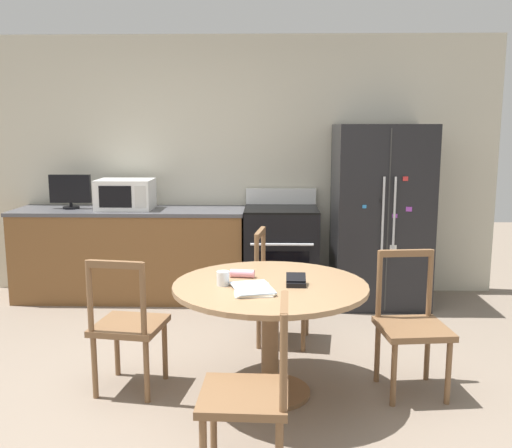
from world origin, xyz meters
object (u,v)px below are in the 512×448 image
object	(u,v)px
countertop_tv	(70,190)
dining_chair_near	(250,395)
microwave	(125,194)
dining_chair_left	(128,326)
dining_chair_far	(280,289)
candle_glass	(223,279)
dining_chair_right	(411,326)
refrigerator	(380,215)
wallet	(296,281)
oven_range	(281,253)

from	to	relation	value
countertop_tv	dining_chair_near	size ratio (longest dim) A/B	0.45
microwave	dining_chair_left	size ratio (longest dim) A/B	0.59
dining_chair_far	candle_glass	world-z (taller)	dining_chair_far
dining_chair_right	dining_chair_left	bearing A→B (deg)	-4.70
microwave	dining_chair_near	distance (m)	3.30
dining_chair_near	dining_chair_far	distance (m)	1.82
refrigerator	dining_chair_near	world-z (taller)	refrigerator
dining_chair_near	dining_chair_right	xyz separation A→B (m)	(1.00, 0.98, 0.00)
dining_chair_left	wallet	size ratio (longest dim) A/B	7.00
dining_chair_far	dining_chair_right	bearing A→B (deg)	52.58
refrigerator	dining_chair_right	size ratio (longest dim) A/B	1.91
oven_range	dining_chair_left	bearing A→B (deg)	-116.86
oven_range	candle_glass	xyz separation A→B (m)	(-0.40, -2.09, 0.30)
dining_chair_left	dining_chair_far	xyz separation A→B (m)	(0.99, 0.88, 0.00)
refrigerator	oven_range	world-z (taller)	refrigerator
refrigerator	oven_range	distance (m)	1.03
candle_glass	refrigerator	bearing A→B (deg)	56.45
wallet	dining_chair_left	bearing A→B (deg)	176.50
dining_chair_near	dining_chair_right	distance (m)	1.40
refrigerator	dining_chair_far	world-z (taller)	refrigerator
countertop_tv	dining_chair_far	size ratio (longest dim) A/B	0.45
refrigerator	microwave	size ratio (longest dim) A/B	3.24
dining_chair_left	refrigerator	bearing A→B (deg)	53.37
dining_chair_far	wallet	size ratio (longest dim) A/B	7.00
countertop_tv	candle_glass	size ratio (longest dim) A/B	4.55
dining_chair_far	dining_chair_near	bearing A→B (deg)	2.36
dining_chair_near	dining_chair_far	size ratio (longest dim) A/B	1.00
countertop_tv	dining_chair_right	size ratio (longest dim) A/B	0.45
wallet	refrigerator	bearing A→B (deg)	66.13
microwave	dining_chair_far	world-z (taller)	microwave
dining_chair_left	dining_chair_right	world-z (taller)	same
microwave	candle_glass	xyz separation A→B (m)	(1.12, -2.10, -0.28)
refrigerator	microwave	distance (m)	2.48
microwave	dining_chair_right	distance (m)	3.11
candle_glass	wallet	world-z (taller)	candle_glass
countertop_tv	candle_glass	world-z (taller)	countertop_tv
microwave	countertop_tv	size ratio (longest dim) A/B	1.32
oven_range	dining_chair_right	bearing A→B (deg)	-67.93
refrigerator	wallet	size ratio (longest dim) A/B	13.36
countertop_tv	dining_chair_right	distance (m)	3.56
oven_range	dining_chair_left	size ratio (longest dim) A/B	1.20
oven_range	wallet	bearing A→B (deg)	-88.60
oven_range	candle_glass	size ratio (longest dim) A/B	12.22
dining_chair_far	oven_range	bearing A→B (deg)	-173.70
dining_chair_near	refrigerator	bearing A→B (deg)	-19.70
dining_chair_left	candle_glass	bearing A→B (deg)	1.94
refrigerator	microwave	world-z (taller)	refrigerator
dining_chair_near	candle_glass	world-z (taller)	dining_chair_near
countertop_tv	dining_chair_left	world-z (taller)	countertop_tv
candle_glass	dining_chair_right	bearing A→B (deg)	5.46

